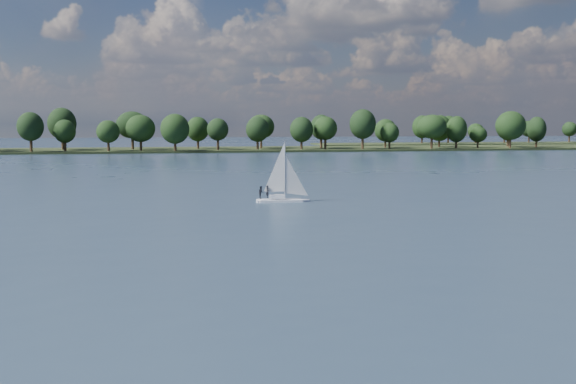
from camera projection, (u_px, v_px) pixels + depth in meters
The scene contains 5 objects.
ground at pixel (258, 173), 127.32m from camera, with size 700.00×700.00×0.00m, color #233342.
far_shore at pixel (216, 151), 236.77m from camera, with size 660.00×40.00×1.50m, color black.
far_shore_back at pixel (537, 144), 313.14m from camera, with size 220.00×30.00×1.40m, color black.
sailboat at pixel (280, 184), 80.44m from camera, with size 6.16×1.81×8.07m.
treeline at pixel (175, 129), 229.47m from camera, with size 562.62×73.20×17.95m.
Camera 1 is at (-17.67, -25.91, 9.80)m, focal length 40.00 mm.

